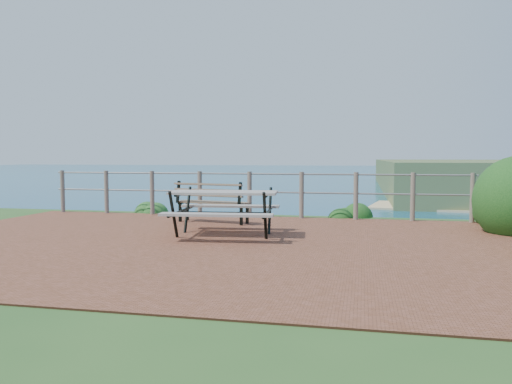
% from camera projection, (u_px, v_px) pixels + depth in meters
% --- Properties ---
extents(ground, '(10.00, 7.00, 0.12)m').
position_uv_depth(ground, '(202.00, 243.00, 7.75)').
color(ground, brown).
rests_on(ground, ground).
extents(ocean, '(1200.00, 1200.00, 0.00)m').
position_uv_depth(ocean, '(357.00, 160.00, 202.82)').
color(ocean, '#136676').
rests_on(ocean, ground).
extents(safety_railing, '(9.40, 0.10, 1.00)m').
position_uv_depth(safety_railing, '(250.00, 192.00, 10.98)').
color(safety_railing, '#6B5B4C').
rests_on(safety_railing, ground).
extents(picnic_table, '(1.83, 1.53, 0.75)m').
position_uv_depth(picnic_table, '(224.00, 209.00, 8.33)').
color(picnic_table, gray).
rests_on(picnic_table, ground).
extents(park_bench, '(1.53, 0.66, 0.84)m').
position_uv_depth(park_bench, '(213.00, 196.00, 10.00)').
color(park_bench, brown).
rests_on(park_bench, ground).
extents(shrub_right_edge, '(0.94, 0.94, 1.35)m').
position_uv_depth(shrub_right_edge, '(503.00, 225.00, 9.77)').
color(shrub_right_edge, '#133E14').
rests_on(shrub_right_edge, ground).
extents(shrub_lip_west, '(0.72, 0.72, 0.45)m').
position_uv_depth(shrub_lip_west, '(151.00, 212.00, 12.04)').
color(shrub_lip_west, '#225620').
rests_on(shrub_lip_west, ground).
extents(shrub_lip_east, '(0.70, 0.70, 0.41)m').
position_uv_depth(shrub_lip_east, '(350.00, 217.00, 11.07)').
color(shrub_lip_east, '#133E14').
rests_on(shrub_lip_east, ground).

